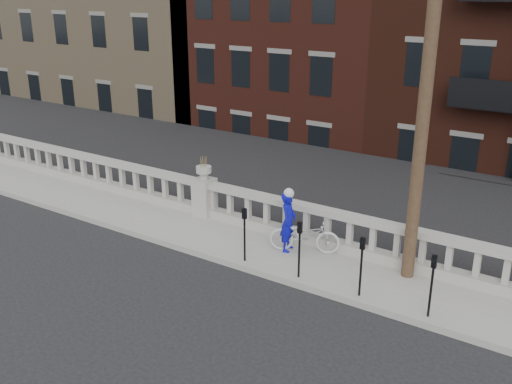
{
  "coord_description": "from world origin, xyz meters",
  "views": [
    {
      "loc": [
        9.75,
        -8.08,
        6.44
      ],
      "look_at": [
        2.28,
        3.2,
        1.53
      ],
      "focal_mm": 40.0,
      "sensor_mm": 36.0,
      "label": 1
    }
  ],
  "objects": [
    {
      "name": "ground",
      "position": [
        0.0,
        0.0,
        0.0
      ],
      "size": [
        120.0,
        120.0,
        0.0
      ],
      "primitive_type": "plane",
      "color": "black",
      "rests_on": "ground"
    },
    {
      "name": "sidewalk",
      "position": [
        0.0,
        3.0,
        0.07
      ],
      "size": [
        32.0,
        2.2,
        0.15
      ],
      "primitive_type": "cube",
      "color": "gray",
      "rests_on": "ground"
    },
    {
      "name": "balustrade",
      "position": [
        0.0,
        3.95,
        0.64
      ],
      "size": [
        28.0,
        0.34,
        1.03
      ],
      "color": "gray",
      "rests_on": "sidewalk"
    },
    {
      "name": "planter_pedestal",
      "position": [
        0.0,
        3.95,
        0.83
      ],
      "size": [
        0.55,
        0.55,
        1.76
      ],
      "color": "gray",
      "rests_on": "sidewalk"
    },
    {
      "name": "lower_level",
      "position": [
        0.56,
        23.04,
        2.63
      ],
      "size": [
        80.0,
        44.0,
        20.8
      ],
      "color": "#605E59",
      "rests_on": "ground"
    },
    {
      "name": "utility_pole",
      "position": [
        6.2,
        3.6,
        5.24
      ],
      "size": [
        1.6,
        0.28,
        10.0
      ],
      "color": "#422D1E",
      "rests_on": "sidewalk"
    },
    {
      "name": "parking_meter_a",
      "position": [
        2.65,
        2.15,
        1.0
      ],
      "size": [
        0.1,
        0.09,
        1.36
      ],
      "color": "black",
      "rests_on": "sidewalk"
    },
    {
      "name": "parking_meter_b",
      "position": [
        4.15,
        2.15,
        1.0
      ],
      "size": [
        0.1,
        0.09,
        1.36
      ],
      "color": "black",
      "rests_on": "sidewalk"
    },
    {
      "name": "parking_meter_c",
      "position": [
        5.65,
        2.15,
        1.0
      ],
      "size": [
        0.1,
        0.09,
        1.36
      ],
      "color": "black",
      "rests_on": "sidewalk"
    },
    {
      "name": "parking_meter_d",
      "position": [
        7.15,
        2.15,
        1.0
      ],
      "size": [
        0.1,
        0.09,
        1.36
      ],
      "color": "black",
      "rests_on": "sidewalk"
    },
    {
      "name": "bicycle",
      "position": [
        3.61,
        3.39,
        0.61
      ],
      "size": [
        1.85,
        1.25,
        0.92
      ],
      "primitive_type": "imported",
      "rotation": [
        0.0,
        0.0,
        1.98
      ],
      "color": "silver",
      "rests_on": "sidewalk"
    },
    {
      "name": "cyclist",
      "position": [
        3.21,
        3.25,
        0.92
      ],
      "size": [
        0.49,
        0.63,
        1.54
      ],
      "primitive_type": "imported",
      "rotation": [
        0.0,
        0.0,
        1.81
      ],
      "color": "#0B0CB2",
      "rests_on": "sidewalk"
    }
  ]
}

